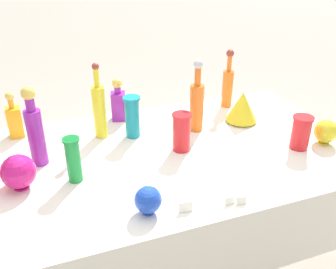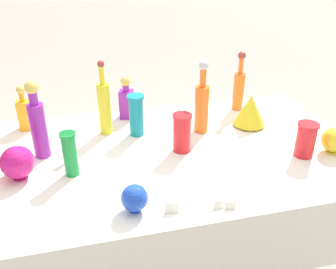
{
  "view_description": "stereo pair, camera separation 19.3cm",
  "coord_description": "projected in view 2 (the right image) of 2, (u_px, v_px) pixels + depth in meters",
  "views": [
    {
      "loc": [
        -0.6,
        -1.6,
        1.77
      ],
      "look_at": [
        0.0,
        0.0,
        0.86
      ],
      "focal_mm": 40.0,
      "sensor_mm": 36.0,
      "label": 1
    },
    {
      "loc": [
        -0.41,
        -1.66,
        1.77
      ],
      "look_at": [
        0.0,
        0.0,
        0.86
      ],
      "focal_mm": 40.0,
      "sensor_mm": 36.0,
      "label": 2
    }
  ],
  "objects": [
    {
      "name": "ground_plane",
      "position": [
        168.0,
        256.0,
        2.34
      ],
      "size": [
        40.0,
        40.0,
        0.0
      ],
      "primitive_type": "plane",
      "color": "#A0998C"
    },
    {
      "name": "display_table",
      "position": [
        170.0,
        164.0,
        1.97
      ],
      "size": [
        2.01,
        1.17,
        0.76
      ],
      "color": "white",
      "rests_on": "ground"
    },
    {
      "name": "tall_bottle_0",
      "position": [
        202.0,
        105.0,
        2.1
      ],
      "size": [
        0.08,
        0.08,
        0.42
      ],
      "color": "orange",
      "rests_on": "display_table"
    },
    {
      "name": "tall_bottle_1",
      "position": [
        104.0,
        106.0,
        2.09
      ],
      "size": [
        0.07,
        0.07,
        0.43
      ],
      "color": "yellow",
      "rests_on": "display_table"
    },
    {
      "name": "tall_bottle_2",
      "position": [
        38.0,
        124.0,
        1.86
      ],
      "size": [
        0.08,
        0.08,
        0.41
      ],
      "color": "purple",
      "rests_on": "display_table"
    },
    {
      "name": "tall_bottle_3",
      "position": [
        239.0,
        87.0,
        2.39
      ],
      "size": [
        0.07,
        0.07,
        0.38
      ],
      "color": "orange",
      "rests_on": "display_table"
    },
    {
      "name": "square_decanter_0",
      "position": [
        126.0,
        101.0,
        2.3
      ],
      "size": [
        0.1,
        0.1,
        0.27
      ],
      "color": "purple",
      "rests_on": "display_table"
    },
    {
      "name": "square_decanter_1",
      "position": [
        25.0,
        112.0,
        2.17
      ],
      "size": [
        0.08,
        0.08,
        0.27
      ],
      "color": "orange",
      "rests_on": "display_table"
    },
    {
      "name": "slender_vase_0",
      "position": [
        136.0,
        114.0,
        2.09
      ],
      "size": [
        0.1,
        0.1,
        0.24
      ],
      "color": "teal",
      "rests_on": "display_table"
    },
    {
      "name": "slender_vase_1",
      "position": [
        182.0,
        132.0,
        1.94
      ],
      "size": [
        0.1,
        0.1,
        0.21
      ],
      "color": "red",
      "rests_on": "display_table"
    },
    {
      "name": "slender_vase_2",
      "position": [
        70.0,
        153.0,
        1.74
      ],
      "size": [
        0.08,
        0.08,
        0.22
      ],
      "color": "#198C38",
      "rests_on": "display_table"
    },
    {
      "name": "slender_vase_4",
      "position": [
        306.0,
        139.0,
        1.9
      ],
      "size": [
        0.11,
        0.11,
        0.18
      ],
      "color": "red",
      "rests_on": "display_table"
    },
    {
      "name": "fluted_vase_0",
      "position": [
        250.0,
        110.0,
        2.2
      ],
      "size": [
        0.19,
        0.19,
        0.19
      ],
      "color": "yellow",
      "rests_on": "display_table"
    },
    {
      "name": "round_bowl_0",
      "position": [
        17.0,
        162.0,
        1.72
      ],
      "size": [
        0.16,
        0.16,
        0.16
      ],
      "color": "#C61972",
      "rests_on": "display_table"
    },
    {
      "name": "round_bowl_1",
      "position": [
        334.0,
        140.0,
        1.94
      ],
      "size": [
        0.13,
        0.13,
        0.14
      ],
      "color": "yellow",
      "rests_on": "display_table"
    },
    {
      "name": "round_bowl_2",
      "position": [
        135.0,
        198.0,
        1.52
      ],
      "size": [
        0.11,
        0.11,
        0.12
      ],
      "color": "blue",
      "rests_on": "display_table"
    },
    {
      "name": "price_tag_left",
      "position": [
        219.0,
        205.0,
        1.56
      ],
      "size": [
        0.05,
        0.01,
        0.03
      ],
      "primitive_type": "cube",
      "rotation": [
        -0.21,
        0.0,
        0.02
      ],
      "color": "white",
      "rests_on": "display_table"
    },
    {
      "name": "price_tag_center",
      "position": [
        172.0,
        208.0,
        1.53
      ],
      "size": [
        0.06,
        0.02,
        0.04
      ],
      "primitive_type": "cube",
      "rotation": [
        -0.21,
        0.0,
        -0.14
      ],
      "color": "white",
      "rests_on": "display_table"
    },
    {
      "name": "price_tag_right",
      "position": [
        230.0,
        205.0,
        1.55
      ],
      "size": [
        0.05,
        0.02,
        0.04
      ],
      "primitive_type": "cube",
      "rotation": [
        -0.21,
        0.0,
        -0.14
      ],
      "color": "white",
      "rests_on": "display_table"
    }
  ]
}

